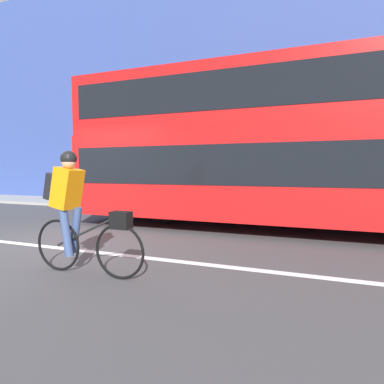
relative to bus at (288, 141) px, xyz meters
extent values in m
plane|color=#424244|center=(-4.35, -2.94, -2.06)|extent=(80.00, 80.00, 0.00)
cube|color=silver|center=(-4.35, -3.10, -2.06)|extent=(50.00, 0.14, 0.01)
cube|color=gray|center=(-4.35, 2.91, -2.01)|extent=(60.00, 2.28, 0.10)
cube|color=#33478C|center=(-4.35, 4.20, 2.78)|extent=(60.00, 0.30, 9.68)
cylinder|color=black|center=(-3.15, 0.00, -1.55)|extent=(1.03, 0.30, 1.03)
cube|color=red|center=(0.00, 0.00, -0.78)|extent=(10.16, 2.53, 1.95)
cube|color=black|center=(0.00, 0.00, -0.55)|extent=(9.75, 2.55, 0.86)
cube|color=red|center=(0.00, 0.00, 0.91)|extent=(10.16, 2.43, 1.45)
cube|color=black|center=(0.00, 0.00, 0.99)|extent=(9.75, 2.45, 0.81)
torus|color=black|center=(-1.90, -4.05, -1.70)|extent=(0.73, 0.04, 0.73)
torus|color=black|center=(-2.90, -4.05, -1.70)|extent=(0.73, 0.04, 0.73)
cylinder|color=black|center=(-2.40, -4.05, -1.47)|extent=(1.02, 0.03, 0.50)
cylinder|color=black|center=(-2.78, -4.05, -1.43)|extent=(0.03, 0.03, 0.54)
cube|color=black|center=(-1.87, -4.05, -1.29)|extent=(0.26, 0.16, 0.22)
cube|color=orange|center=(-2.71, -4.05, -0.90)|extent=(0.37, 0.32, 0.58)
cube|color=black|center=(-2.91, -4.05, -0.88)|extent=(0.21, 0.26, 0.38)
cylinder|color=#384C7A|center=(-2.67, -3.96, -1.49)|extent=(0.22, 0.11, 0.65)
cylinder|color=#384C7A|center=(-2.67, -4.14, -1.49)|extent=(0.20, 0.11, 0.65)
sphere|color=tan|center=(-2.67, -4.05, -0.54)|extent=(0.19, 0.19, 0.19)
sphere|color=black|center=(-2.67, -4.05, -0.50)|extent=(0.21, 0.21, 0.21)
cylinder|color=#194C23|center=(-8.08, 2.79, -1.47)|extent=(0.46, 0.46, 0.99)
camera|label=1|loc=(0.26, -7.29, -0.64)|focal=28.00mm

